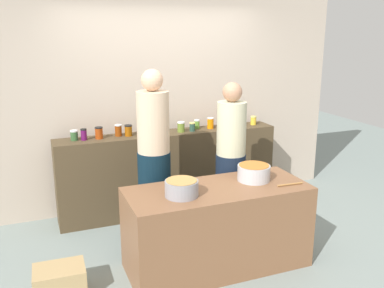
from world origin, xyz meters
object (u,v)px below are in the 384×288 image
(preserve_jar_1, at_px, (84,134))
(preserve_jar_11, at_px, (210,123))
(preserve_jar_4, at_px, (128,130))
(preserve_jar_14, at_px, (253,120))
(preserve_jar_2, at_px, (99,133))
(preserve_jar_5, at_px, (142,129))
(cooking_pot_center, at_px, (254,173))
(cooking_pot_left, at_px, (182,188))
(cook_in_cap, at_px, (231,167))
(preserve_jar_3, at_px, (118,130))
(preserve_jar_0, at_px, (74,135))
(cook_with_tongs, at_px, (154,167))
(preserve_jar_13, at_px, (240,121))
(preserve_jar_12, at_px, (222,122))
(preserve_jar_9, at_px, (192,127))
(preserve_jar_10, at_px, (197,124))
(wooden_spoon, at_px, (290,184))
(preserve_jar_6, at_px, (149,129))
(bread_crate, at_px, (60,282))
(preserve_jar_7, at_px, (158,126))
(preserve_jar_8, at_px, (181,127))

(preserve_jar_1, distance_m, preserve_jar_11, 1.55)
(preserve_jar_4, bearing_deg, preserve_jar_14, -0.04)
(preserve_jar_2, distance_m, preserve_jar_5, 0.50)
(preserve_jar_14, relative_size, cooking_pot_center, 0.36)
(preserve_jar_1, bearing_deg, cooking_pot_left, -66.88)
(cooking_pot_center, height_order, cook_in_cap, cook_in_cap)
(preserve_jar_3, height_order, preserve_jar_14, preserve_jar_3)
(preserve_jar_0, xyz_separation_m, cook_with_tongs, (0.69, -0.77, -0.22))
(preserve_jar_2, distance_m, preserve_jar_13, 1.80)
(preserve_jar_3, bearing_deg, preserve_jar_12, -1.64)
(preserve_jar_2, bearing_deg, preserve_jar_9, -2.37)
(preserve_jar_2, relative_size, cooking_pot_center, 0.43)
(preserve_jar_1, relative_size, preserve_jar_10, 1.14)
(preserve_jar_3, bearing_deg, preserve_jar_4, -19.77)
(preserve_jar_1, relative_size, preserve_jar_3, 0.96)
(cooking_pot_center, bearing_deg, wooden_spoon, -44.85)
(preserve_jar_5, relative_size, preserve_jar_14, 1.31)
(preserve_jar_4, distance_m, preserve_jar_6, 0.26)
(preserve_jar_3, height_order, preserve_jar_13, preserve_jar_3)
(preserve_jar_11, xyz_separation_m, preserve_jar_13, (0.42, 0.01, -0.01))
(preserve_jar_5, bearing_deg, cooking_pot_center, -60.55)
(preserve_jar_14, xyz_separation_m, wooden_spoon, (-0.49, -1.59, -0.26))
(preserve_jar_9, bearing_deg, bread_crate, -142.93)
(preserve_jar_3, bearing_deg, preserve_jar_10, 0.93)
(preserve_jar_4, bearing_deg, preserve_jar_5, -10.19)
(preserve_jar_14, bearing_deg, preserve_jar_13, 176.52)
(preserve_jar_14, bearing_deg, wooden_spoon, -107.27)
(preserve_jar_3, bearing_deg, cooking_pot_left, -81.49)
(preserve_jar_9, relative_size, cooking_pot_left, 0.36)
(preserve_jar_10, distance_m, cook_in_cap, 0.95)
(preserve_jar_7, bearing_deg, preserve_jar_10, 1.34)
(preserve_jar_4, xyz_separation_m, preserve_jar_9, (0.78, -0.05, -0.01))
(preserve_jar_8, bearing_deg, cook_with_tongs, -127.99)
(cook_in_cap, bearing_deg, cooking_pot_left, -141.60)
(preserve_jar_5, relative_size, cook_with_tongs, 0.08)
(preserve_jar_9, bearing_deg, cook_with_tongs, -135.00)
(wooden_spoon, bearing_deg, cooking_pot_left, 173.23)
(preserve_jar_5, bearing_deg, preserve_jar_14, 1.06)
(cook_with_tongs, bearing_deg, preserve_jar_13, 28.60)
(cook_with_tongs, bearing_deg, preserve_jar_11, 37.95)
(preserve_jar_0, distance_m, preserve_jar_11, 1.65)
(wooden_spoon, height_order, cook_in_cap, cook_in_cap)
(preserve_jar_1, height_order, preserve_jar_14, preserve_jar_1)
(preserve_jar_10, xyz_separation_m, bread_crate, (-1.83, -1.41, -0.93))
(cook_with_tongs, bearing_deg, preserve_jar_6, 77.17)
(preserve_jar_0, relative_size, cook_with_tongs, 0.06)
(preserve_jar_8, bearing_deg, preserve_jar_0, 177.22)
(preserve_jar_11, distance_m, bread_crate, 2.59)
(preserve_jar_4, relative_size, preserve_jar_8, 1.04)
(preserve_jar_3, bearing_deg, preserve_jar_6, -0.75)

